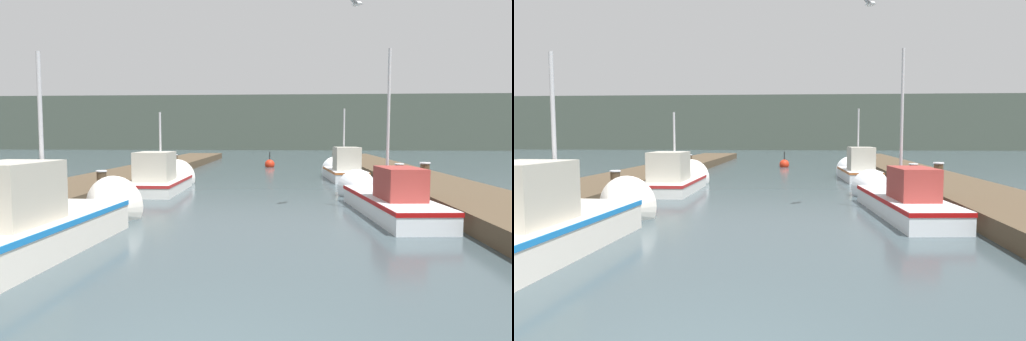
# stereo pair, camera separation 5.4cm
# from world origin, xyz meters

# --- Properties ---
(dock_left) EXTENTS (2.86, 40.00, 0.45)m
(dock_left) POSITION_xyz_m (-6.23, 16.00, 0.23)
(dock_left) COLOR #4C3D2B
(dock_left) RESTS_ON ground_plane
(dock_right) EXTENTS (2.86, 40.00, 0.45)m
(dock_right) POSITION_xyz_m (6.23, 16.00, 0.23)
(dock_right) COLOR #4C3D2B
(dock_right) RESTS_ON ground_plane
(distant_shore_ridge) EXTENTS (120.00, 16.00, 7.22)m
(distant_shore_ridge) POSITION_xyz_m (0.00, 63.90, 3.61)
(distant_shore_ridge) COLOR #424C42
(distant_shore_ridge) RESTS_ON ground_plane
(fishing_boat_0) EXTENTS (1.88, 5.88, 4.10)m
(fishing_boat_0) POSITION_xyz_m (-3.61, 4.76, 0.51)
(fishing_boat_0) COLOR silver
(fishing_boat_0) RESTS_ON ground_plane
(fishing_boat_1) EXTENTS (1.96, 6.47, 4.83)m
(fishing_boat_1) POSITION_xyz_m (3.60, 9.30, 0.38)
(fishing_boat_1) COLOR silver
(fishing_boat_1) RESTS_ON ground_plane
(fishing_boat_2) EXTENTS (1.81, 5.03, 3.53)m
(fishing_boat_2) POSITION_xyz_m (-3.84, 13.53, 0.42)
(fishing_boat_2) COLOR silver
(fishing_boat_2) RESTS_ON ground_plane
(fishing_boat_3) EXTENTS (1.73, 4.75, 3.78)m
(fishing_boat_3) POSITION_xyz_m (3.57, 18.30, 0.45)
(fishing_boat_3) COLOR silver
(fishing_boat_3) RESTS_ON ground_plane
(mooring_piling_0) EXTENTS (0.33, 0.33, 1.10)m
(mooring_piling_0) POSITION_xyz_m (4.90, 12.81, 0.56)
(mooring_piling_0) COLOR #473523
(mooring_piling_0) RESTS_ON ground_plane
(mooring_piling_1) EXTENTS (0.25, 0.25, 1.08)m
(mooring_piling_1) POSITION_xyz_m (-4.88, 19.67, 0.55)
(mooring_piling_1) COLOR #473523
(mooring_piling_1) RESTS_ON ground_plane
(mooring_piling_2) EXTENTS (0.29, 0.29, 1.36)m
(mooring_piling_2) POSITION_xyz_m (4.74, 9.28, 0.69)
(mooring_piling_2) COLOR #473523
(mooring_piling_2) RESTS_ON ground_plane
(mooring_piling_3) EXTENTS (0.33, 0.33, 1.04)m
(mooring_piling_3) POSITION_xyz_m (-4.71, 9.79, 0.53)
(mooring_piling_3) COLOR #473523
(mooring_piling_3) RESTS_ON ground_plane
(channel_buoy) EXTENTS (0.63, 0.63, 1.13)m
(channel_buoy) POSITION_xyz_m (-0.20, 25.72, 0.18)
(channel_buoy) COLOR red
(channel_buoy) RESTS_ON ground_plane
(seagull_lead) EXTENTS (0.39, 0.53, 0.12)m
(seagull_lead) POSITION_xyz_m (2.70, 8.65, 5.52)
(seagull_lead) COLOR white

